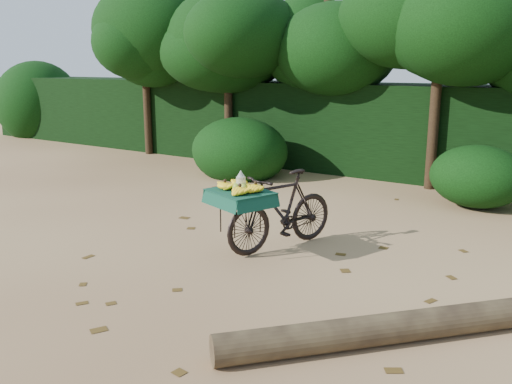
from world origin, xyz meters
The scene contains 7 objects.
ground centered at (0.00, 0.00, 0.00)m, with size 80.00×80.00×0.00m, color tan.
vendor_bicycle centered at (-0.06, 1.00, 0.48)m, with size 1.09×1.76×0.95m.
fallen_log centered at (2.07, -0.28, 0.12)m, with size 0.25×0.25×3.44m, color brown.
hedge_backdrop centered at (0.00, 6.30, 0.90)m, with size 26.00×1.80×1.80m, color black.
tree_row centered at (-0.65, 5.50, 2.00)m, with size 14.50×2.00×4.00m, color black, non-canonical shape.
bush_clumps centered at (0.50, 4.30, 0.45)m, with size 8.80×1.70×0.90m, color black, non-canonical shape.
leaf_litter centered at (0.00, 0.65, 0.01)m, with size 7.00×7.30×0.01m, color #4C3614, non-canonical shape.
Camera 1 is at (3.19, -4.37, 2.17)m, focal length 38.00 mm.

